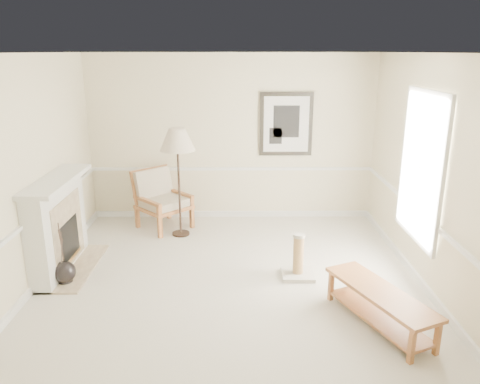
# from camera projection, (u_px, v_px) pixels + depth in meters

# --- Properties ---
(ground) EXTENTS (5.50, 5.50, 0.00)m
(ground) POSITION_uv_depth(u_px,v_px,m) (230.00, 288.00, 5.99)
(ground) COLOR silver
(ground) RESTS_ON ground
(room) EXTENTS (5.04, 5.54, 2.92)m
(room) POSITION_uv_depth(u_px,v_px,m) (240.00, 144.00, 5.53)
(room) COLOR beige
(room) RESTS_ON ground
(fireplace) EXTENTS (0.64, 1.64, 1.31)m
(fireplace) POSITION_uv_depth(u_px,v_px,m) (58.00, 225.00, 6.37)
(fireplace) COLOR white
(fireplace) RESTS_ON ground
(floor_vase) EXTENTS (0.29, 0.29, 0.86)m
(floor_vase) POSITION_uv_depth(u_px,v_px,m) (64.00, 273.00, 6.07)
(floor_vase) COLOR black
(floor_vase) RESTS_ON ground
(armchair) EXTENTS (1.09, 1.10, 1.00)m
(armchair) POSITION_uv_depth(u_px,v_px,m) (160.00, 196.00, 7.98)
(armchair) COLOR brown
(armchair) RESTS_ON ground
(floor_lamp) EXTENTS (0.63, 0.63, 1.77)m
(floor_lamp) POSITION_uv_depth(u_px,v_px,m) (177.00, 143.00, 7.31)
(floor_lamp) COLOR black
(floor_lamp) RESTS_ON ground
(bench) EXTENTS (1.00, 1.51, 0.42)m
(bench) POSITION_uv_depth(u_px,v_px,m) (380.00, 302.00, 5.13)
(bench) COLOR brown
(bench) RESTS_ON ground
(scratching_post) EXTENTS (0.44, 0.44, 0.61)m
(scratching_post) POSITION_uv_depth(u_px,v_px,m) (298.00, 263.00, 6.27)
(scratching_post) COLOR silver
(scratching_post) RESTS_ON ground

